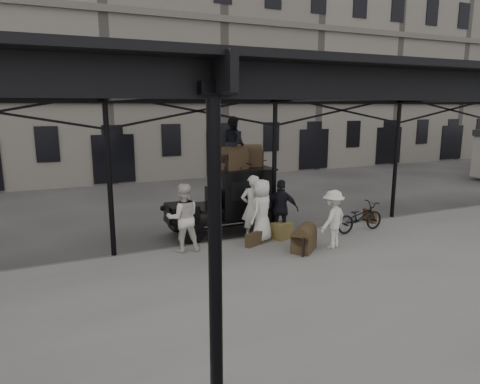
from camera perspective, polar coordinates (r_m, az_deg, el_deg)
The scene contains 18 objects.
ground at distance 12.34m, azimuth 8.97°, elevation -8.59°, with size 120.00×120.00×0.00m, color #383533.
platform at distance 10.82m, azimuth 14.91°, elevation -11.35°, with size 28.00×8.00×0.15m, color slate.
canopy at distance 10.23m, azimuth 15.22°, elevation 13.30°, with size 22.50×9.00×4.74m.
building_frontage at distance 28.52m, azimuth -11.71°, elevation 16.84°, with size 64.00×8.00×14.00m, color slate.
taxi at distance 14.26m, azimuth -0.93°, elevation -0.68°, with size 3.65×1.55×2.18m.
porter_left at distance 13.10m, azimuth 1.68°, elevation -2.03°, with size 0.73×0.48×2.00m, color beige.
porter_midleft at distance 12.09m, azimuth -7.58°, elevation -3.41°, with size 0.94×0.73×1.94m, color silver.
porter_centre at distance 12.90m, azimuth 2.94°, elevation -2.47°, with size 0.93×0.60×1.90m, color silver.
porter_official at distance 13.29m, azimuth 5.52°, elevation -2.26°, with size 1.07×0.45×1.82m, color black.
porter_right at distance 12.60m, azimuth 12.28°, elevation -3.54°, with size 1.09×0.63×1.69m, color silver.
bicycle at distance 14.49m, azimuth 15.70°, elevation -3.24°, with size 0.64×1.84×0.97m, color black.
porter_roof at distance 13.89m, azimuth -0.91°, elevation 6.61°, with size 0.82×0.64×1.70m, color black.
steamer_trunk_roof_near at distance 13.79m, azimuth -0.84°, elevation 4.34°, with size 0.86×0.52×0.63m, color #43331F, non-canonical shape.
steamer_trunk_roof_far at distance 14.51m, azimuth 1.17°, elevation 4.68°, with size 0.85×0.52×0.62m, color #43331F, non-canonical shape.
steamer_trunk_platform at distance 12.30m, azimuth 8.52°, elevation -6.36°, with size 0.86×0.52×0.63m, color #43331F, non-canonical shape.
wicker_hamper at distance 13.36m, azimuth 5.62°, elevation -5.13°, with size 0.60×0.45×0.50m, color olive.
suitcase_upright at distance 15.82m, azimuth 16.90°, elevation -3.05°, with size 0.15×0.60×0.45m, color #43331F.
suitcase_flat at distance 12.63m, azimuth 1.85°, elevation -6.30°, with size 0.60×0.15×0.40m, color #43331F.
Camera 1 is at (-6.47, -9.64, 4.19)m, focal length 32.00 mm.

